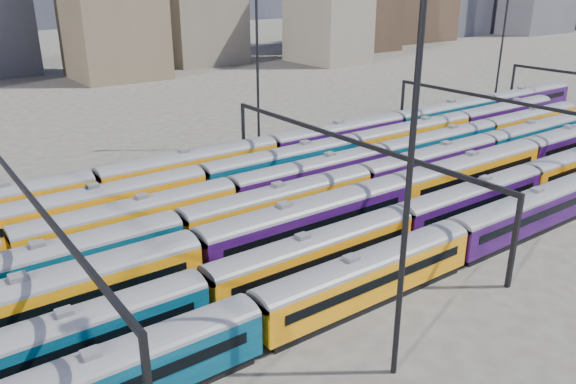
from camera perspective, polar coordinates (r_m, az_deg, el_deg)
ground at (r=54.81m, az=-2.35°, el=-4.09°), size 500.00×500.00×0.00m
rake_0 at (r=42.78m, az=8.09°, el=-8.04°), size 100.42×2.94×4.95m
rake_1 at (r=59.06m, az=18.13°, el=-0.56°), size 139.94×2.92×4.92m
rake_2 at (r=57.92m, az=11.06°, el=0.08°), size 135.86×3.31×5.59m
rake_3 at (r=54.67m, az=-0.75°, el=-0.96°), size 107.54×3.15×5.31m
rake_4 at (r=57.28m, az=-5.84°, el=-0.09°), size 126.43×3.08×5.19m
rake_5 at (r=57.33m, az=-18.46°, el=-0.99°), size 152.20×3.18×5.36m
rake_6 at (r=65.87m, az=-9.76°, el=2.70°), size 156.71×3.27×5.52m
gantry_1 at (r=45.19m, az=-24.08°, el=-2.24°), size 0.35×40.35×8.03m
gantry_2 at (r=58.15m, az=5.80°, el=4.46°), size 0.35×40.35×8.03m
gantry_3 at (r=80.75m, az=22.13°, el=7.70°), size 0.35×40.35×8.03m
mast_2 at (r=31.02m, az=12.36°, el=3.18°), size 1.40×0.50×25.60m
mast_3 at (r=78.51m, az=-3.15°, el=14.17°), size 1.40×0.50×25.60m
mast_5 at (r=111.30m, az=21.05°, el=14.86°), size 1.40×0.50×25.60m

